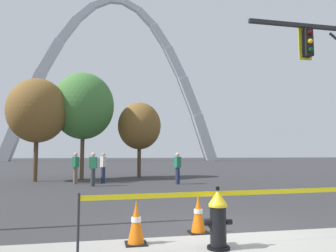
# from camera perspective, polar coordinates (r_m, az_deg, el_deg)

# --- Properties ---
(ground_plane) EXTENTS (240.00, 240.00, 0.00)m
(ground_plane) POSITION_cam_1_polar(r_m,az_deg,el_deg) (6.50, 10.96, -18.46)
(ground_plane) COLOR #333335
(fire_hydrant) EXTENTS (0.46, 0.48, 0.99)m
(fire_hydrant) POSITION_cam_1_polar(r_m,az_deg,el_deg) (5.35, 8.99, -16.32)
(fire_hydrant) COLOR black
(fire_hydrant) RESTS_ON ground
(caution_tape_barrier) EXTENTS (5.33, 0.33, 0.94)m
(caution_tape_barrier) POSITION_cam_1_polar(r_m,az_deg,el_deg) (5.65, 13.03, -13.79)
(caution_tape_barrier) COLOR #232326
(caution_tape_barrier) RESTS_ON ground
(traffic_cone_by_hydrant) EXTENTS (0.36, 0.36, 0.73)m
(traffic_cone_by_hydrant) POSITION_cam_1_polar(r_m,az_deg,el_deg) (5.59, -5.77, -17.00)
(traffic_cone_by_hydrant) COLOR black
(traffic_cone_by_hydrant) RESTS_ON ground
(traffic_cone_mid_sidewalk) EXTENTS (0.36, 0.36, 0.73)m
(traffic_cone_mid_sidewalk) POSITION_cam_1_polar(r_m,az_deg,el_deg) (6.34, 5.48, -15.57)
(traffic_cone_mid_sidewalk) COLOR black
(traffic_cone_mid_sidewalk) RESTS_ON ground
(monument_arch) EXTENTS (48.32, 2.35, 38.46)m
(monument_arch) POSITION_cam_1_polar(r_m,az_deg,el_deg) (74.02, -9.55, 7.04)
(monument_arch) COLOR #B2B5BC
(monument_arch) RESTS_ON ground
(tree_far_left) EXTENTS (3.30, 3.30, 5.78)m
(tree_far_left) POSITION_cam_1_polar(r_m,az_deg,el_deg) (19.28, -22.52, 2.58)
(tree_far_left) COLOR brown
(tree_far_left) RESTS_ON ground
(tree_left_mid) EXTENTS (3.71, 3.71, 6.48)m
(tree_left_mid) POSITION_cam_1_polar(r_m,az_deg,el_deg) (20.01, -15.04, 3.49)
(tree_left_mid) COLOR brown
(tree_left_mid) RESTS_ON ground
(tree_center_left) EXTENTS (2.80, 2.80, 4.89)m
(tree_center_left) POSITION_cam_1_polar(r_m,az_deg,el_deg) (20.73, -5.18, -0.00)
(tree_center_left) COLOR brown
(tree_center_left) RESTS_ON ground
(pedestrian_walking_left) EXTENTS (0.39, 0.36, 1.59)m
(pedestrian_walking_left) POSITION_cam_1_polar(r_m,az_deg,el_deg) (16.12, 1.74, -7.56)
(pedestrian_walking_left) COLOR #232847
(pedestrian_walking_left) RESTS_ON ground
(pedestrian_standing_center) EXTENTS (0.34, 0.39, 1.59)m
(pedestrian_standing_center) POSITION_cam_1_polar(r_m,az_deg,el_deg) (16.88, -16.36, -7.25)
(pedestrian_standing_center) COLOR brown
(pedestrian_standing_center) RESTS_ON ground
(pedestrian_walking_right) EXTENTS (0.38, 0.27, 1.59)m
(pedestrian_walking_right) POSITION_cam_1_polar(r_m,az_deg,el_deg) (15.51, -13.39, -7.53)
(pedestrian_walking_right) COLOR #38383D
(pedestrian_walking_right) RESTS_ON ground
(pedestrian_near_trees) EXTENTS (0.33, 0.39, 1.59)m
(pedestrian_near_trees) POSITION_cam_1_polar(r_m,az_deg,el_deg) (16.98, -11.63, -7.34)
(pedestrian_near_trees) COLOR #232847
(pedestrian_near_trees) RESTS_ON ground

